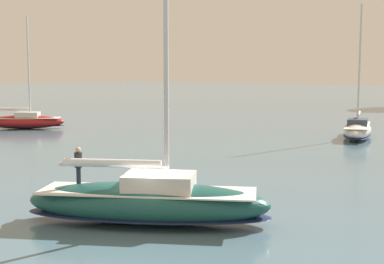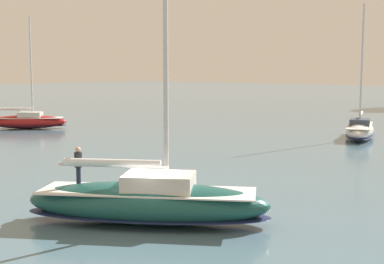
{
  "view_description": "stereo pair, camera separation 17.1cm",
  "coord_description": "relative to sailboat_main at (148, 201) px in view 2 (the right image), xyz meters",
  "views": [
    {
      "loc": [
        15.31,
        -16.0,
        6.49
      ],
      "look_at": [
        0.0,
        3.0,
        3.63
      ],
      "focal_mm": 50.0,
      "sensor_mm": 36.0,
      "label": 1
    },
    {
      "loc": [
        15.44,
        -15.89,
        6.49
      ],
      "look_at": [
        0.0,
        3.0,
        3.63
      ],
      "focal_mm": 50.0,
      "sensor_mm": 36.0,
      "label": 2
    }
  ],
  "objects": [
    {
      "name": "sailboat_main",
      "position": [
        0.0,
        0.0,
        0.0
      ],
      "size": [
        10.45,
        7.99,
        14.38
      ],
      "color": "#194C47",
      "rests_on": "ground"
    },
    {
      "name": "sailboat_moored_far_slip",
      "position": [
        -35.85,
        17.96,
        -0.15
      ],
      "size": [
        8.25,
        7.74,
        12.16
      ],
      "color": "maroon",
      "rests_on": "ground"
    },
    {
      "name": "ground_plane",
      "position": [
        -0.02,
        -0.01,
        -0.98
      ],
      "size": [
        400.0,
        400.0,
        0.0
      ],
      "primitive_type": "plane",
      "color": "slate"
    },
    {
      "name": "sailboat_moored_near_marina",
      "position": [
        -4.1,
        33.17,
        -0.13
      ],
      "size": [
        5.39,
        9.4,
        12.46
      ],
      "color": "silver",
      "rests_on": "ground"
    }
  ]
}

